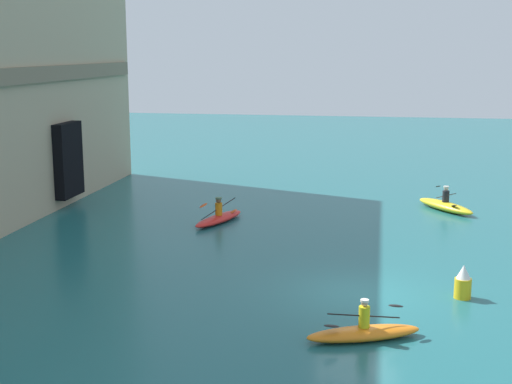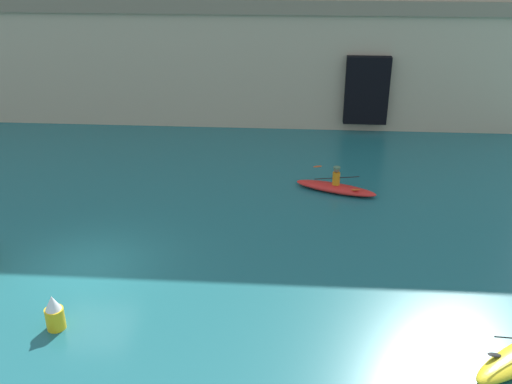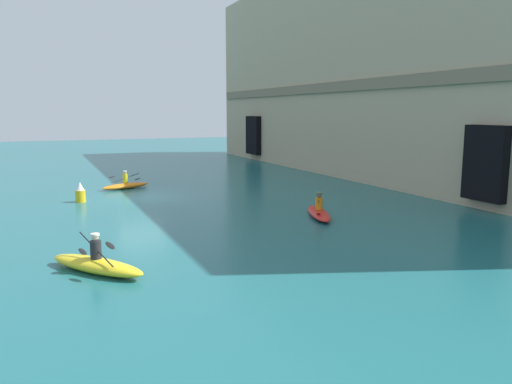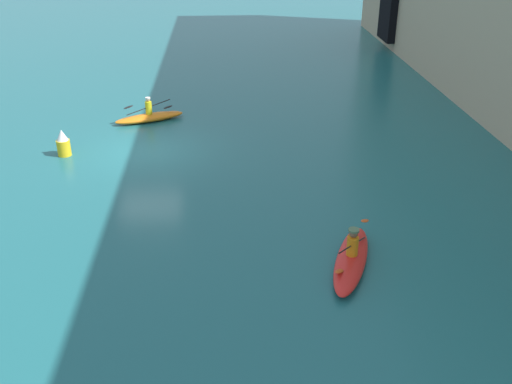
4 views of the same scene
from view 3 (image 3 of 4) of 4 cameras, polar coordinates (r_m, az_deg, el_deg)
The scene contains 6 objects.
ground_plane at distance 28.06m, azimuth -13.09°, elevation -0.62°, with size 120.00×120.00×0.00m, color #1E6066.
cliff_bluff at distance 38.01m, azimuth 13.98°, elevation 13.70°, with size 44.86×7.62×15.68m.
kayak_red at distance 22.47m, azimuth 7.20°, elevation -2.32°, with size 3.49×1.91×1.11m.
kayak_yellow at distance 15.46m, azimuth -17.76°, elevation -7.87°, with size 3.33×2.79×1.17m.
kayak_orange at distance 31.45m, azimuth -14.69°, elevation 0.75°, with size 1.89×3.16×1.10m.
marker_buoy at distance 27.43m, azimuth -19.44°, elevation -0.10°, with size 0.51×0.51×1.05m.
Camera 3 is at (27.23, -4.90, 4.66)m, focal length 35.00 mm.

